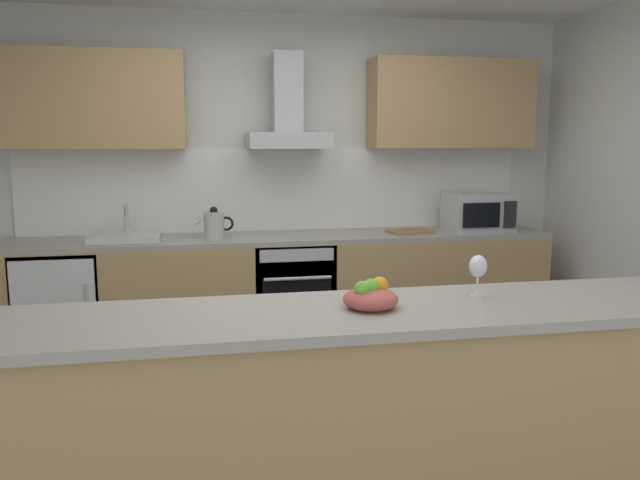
# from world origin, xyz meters

# --- Properties ---
(ground) EXTENTS (5.71, 4.93, 0.02)m
(ground) POSITION_xyz_m (0.00, 0.00, -0.01)
(ground) COLOR slate
(wall_back) EXTENTS (5.71, 0.12, 2.60)m
(wall_back) POSITION_xyz_m (0.00, 2.02, 1.30)
(wall_back) COLOR silver
(wall_back) RESTS_ON ground
(backsplash_tile) EXTENTS (4.01, 0.02, 0.66)m
(backsplash_tile) POSITION_xyz_m (0.00, 1.95, 1.23)
(backsplash_tile) COLOR white
(counter_back) EXTENTS (4.15, 0.60, 0.90)m
(counter_back) POSITION_xyz_m (0.00, 1.64, 0.45)
(counter_back) COLOR tan
(counter_back) RESTS_ON ground
(counter_island) EXTENTS (3.39, 0.64, 0.96)m
(counter_island) POSITION_xyz_m (0.13, -0.76, 0.49)
(counter_island) COLOR tan
(counter_island) RESTS_ON ground
(upper_cabinets) EXTENTS (4.09, 0.32, 0.70)m
(upper_cabinets) POSITION_xyz_m (0.00, 1.79, 1.91)
(upper_cabinets) COLOR tan
(oven) EXTENTS (0.60, 0.62, 0.80)m
(oven) POSITION_xyz_m (0.04, 1.62, 0.46)
(oven) COLOR slate
(oven) RESTS_ON ground
(refrigerator) EXTENTS (0.58, 0.60, 0.85)m
(refrigerator) POSITION_xyz_m (-1.63, 1.62, 0.43)
(refrigerator) COLOR white
(refrigerator) RESTS_ON ground
(microwave) EXTENTS (0.50, 0.38, 0.30)m
(microwave) POSITION_xyz_m (1.56, 1.59, 1.05)
(microwave) COLOR #B7BABC
(microwave) RESTS_ON counter_back
(sink) EXTENTS (0.50, 0.40, 0.26)m
(sink) POSITION_xyz_m (-1.17, 1.63, 0.93)
(sink) COLOR silver
(sink) RESTS_ON counter_back
(kettle) EXTENTS (0.29, 0.15, 0.24)m
(kettle) POSITION_xyz_m (-0.53, 1.58, 1.01)
(kettle) COLOR #B7BABC
(kettle) RESTS_ON counter_back
(range_hood) EXTENTS (0.62, 0.45, 0.72)m
(range_hood) POSITION_xyz_m (0.04, 1.75, 1.79)
(range_hood) COLOR #B7BABC
(wine_glass) EXTENTS (0.08, 0.08, 0.18)m
(wine_glass) POSITION_xyz_m (0.51, -0.66, 1.09)
(wine_glass) COLOR silver
(wine_glass) RESTS_ON counter_island
(fruit_bowl) EXTENTS (0.22, 0.22, 0.13)m
(fruit_bowl) POSITION_xyz_m (0.01, -0.75, 1.01)
(fruit_bowl) COLOR #B24C47
(fruit_bowl) RESTS_ON counter_island
(chopping_board) EXTENTS (0.37, 0.28, 0.02)m
(chopping_board) POSITION_xyz_m (0.99, 1.59, 0.91)
(chopping_board) COLOR #9E7247
(chopping_board) RESTS_ON counter_back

